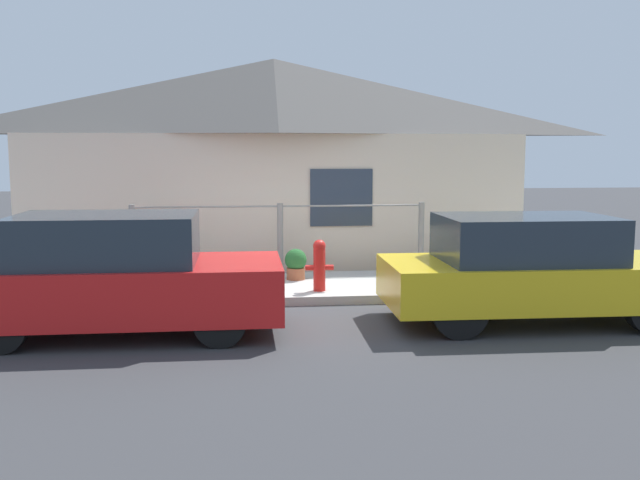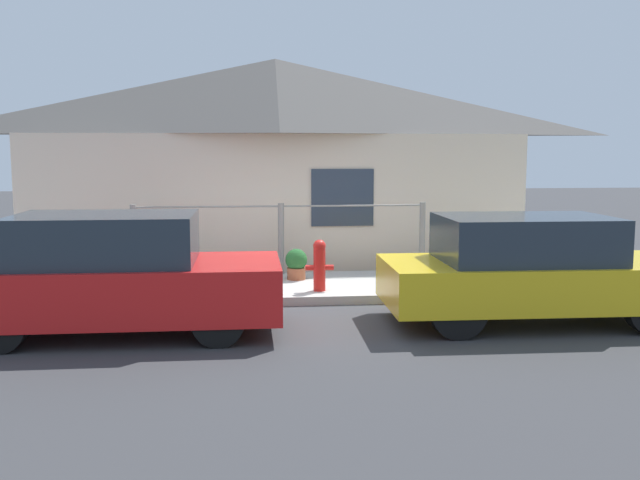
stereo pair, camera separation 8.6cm
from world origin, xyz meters
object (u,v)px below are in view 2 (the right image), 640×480
Objects in this scene: car_left at (116,276)px; potted_plant_near_hydrant at (296,264)px; car_right at (532,270)px; fire_hydrant at (319,264)px; potted_plant_by_fence at (177,259)px.

potted_plant_near_hydrant is (2.34, 2.68, -0.32)m from car_left.
fire_hydrant is at bearing 146.87° from car_right.
potted_plant_near_hydrant is 1.93m from potted_plant_by_fence.
potted_plant_by_fence is at bearing 170.38° from potted_plant_near_hydrant.
car_right is at bearing 0.34° from car_left.
car_left is 3.13m from fire_hydrant.
potted_plant_near_hydrant is at bearing -9.62° from potted_plant_by_fence.
car_right is at bearing -32.62° from potted_plant_by_fence.
fire_hydrant is (-2.51, 1.72, -0.16)m from car_right.
car_right is at bearing -43.88° from potted_plant_near_hydrant.
potted_plant_near_hydrant is (-0.27, 0.96, -0.14)m from fire_hydrant.
potted_plant_by_fence is (-4.69, 3.00, -0.25)m from car_right.
fire_hydrant is 1.53× the size of potted_plant_near_hydrant.
car_left is 3.57m from potted_plant_near_hydrant.
potted_plant_by_fence is at bearing 149.48° from fire_hydrant.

